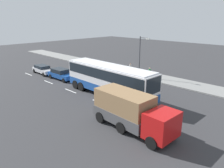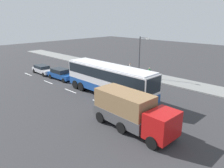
{
  "view_description": "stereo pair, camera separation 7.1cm",
  "coord_description": "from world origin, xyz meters",
  "px_view_note": "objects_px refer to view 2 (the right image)",
  "views": [
    {
      "loc": [
        17.16,
        -17.35,
        8.81
      ],
      "look_at": [
        0.57,
        -0.6,
        1.51
      ],
      "focal_mm": 34.36,
      "sensor_mm": 36.0,
      "label": 1
    },
    {
      "loc": [
        17.11,
        -17.4,
        8.81
      ],
      "look_at": [
        0.57,
        -0.6,
        1.51
      ],
      "focal_mm": 34.36,
      "sensor_mm": 36.0,
      "label": 2
    }
  ],
  "objects_px": {
    "car_silver_hatch": "(43,69)",
    "pedestrian_near_curb": "(130,67)",
    "coach_bus": "(109,77)",
    "street_lamp": "(140,54)",
    "cargo_truck": "(132,110)",
    "pedestrian_at_crossing": "(149,72)",
    "car_blue_saloon": "(61,74)"
  },
  "relations": [
    {
      "from": "car_silver_hatch",
      "to": "pedestrian_near_curb",
      "type": "xyz_separation_m",
      "value": [
        10.12,
        10.19,
        0.31
      ]
    },
    {
      "from": "coach_bus",
      "to": "street_lamp",
      "type": "height_order",
      "value": "street_lamp"
    },
    {
      "from": "car_silver_hatch",
      "to": "cargo_truck",
      "type": "bearing_deg",
      "value": -8.74
    },
    {
      "from": "car_silver_hatch",
      "to": "pedestrian_near_curb",
      "type": "height_order",
      "value": "pedestrian_near_curb"
    },
    {
      "from": "pedestrian_near_curb",
      "to": "pedestrian_at_crossing",
      "type": "distance_m",
      "value": 4.37
    },
    {
      "from": "pedestrian_near_curb",
      "to": "pedestrian_at_crossing",
      "type": "height_order",
      "value": "pedestrian_at_crossing"
    },
    {
      "from": "pedestrian_at_crossing",
      "to": "coach_bus",
      "type": "bearing_deg",
      "value": -70.36
    },
    {
      "from": "car_silver_hatch",
      "to": "street_lamp",
      "type": "height_order",
      "value": "street_lamp"
    },
    {
      "from": "cargo_truck",
      "to": "pedestrian_near_curb",
      "type": "distance_m",
      "value": 18.54
    },
    {
      "from": "car_blue_saloon",
      "to": "car_silver_hatch",
      "type": "distance_m",
      "value": 5.07
    },
    {
      "from": "cargo_truck",
      "to": "car_silver_hatch",
      "type": "relative_size",
      "value": 1.6
    },
    {
      "from": "pedestrian_near_curb",
      "to": "car_silver_hatch",
      "type": "bearing_deg",
      "value": -37.68
    },
    {
      "from": "car_silver_hatch",
      "to": "coach_bus",
      "type": "bearing_deg",
      "value": 2.32
    },
    {
      "from": "street_lamp",
      "to": "pedestrian_near_curb",
      "type": "bearing_deg",
      "value": 157.66
    },
    {
      "from": "car_blue_saloon",
      "to": "pedestrian_near_curb",
      "type": "xyz_separation_m",
      "value": [
        5.06,
        9.94,
        0.22
      ]
    },
    {
      "from": "car_silver_hatch",
      "to": "pedestrian_at_crossing",
      "type": "distance_m",
      "value": 17.27
    },
    {
      "from": "pedestrian_at_crossing",
      "to": "pedestrian_near_curb",
      "type": "bearing_deg",
      "value": -174.54
    },
    {
      "from": "car_blue_saloon",
      "to": "cargo_truck",
      "type": "bearing_deg",
      "value": -16.34
    },
    {
      "from": "coach_bus",
      "to": "cargo_truck",
      "type": "xyz_separation_m",
      "value": [
        6.87,
        -4.2,
        -0.66
      ]
    },
    {
      "from": "cargo_truck",
      "to": "car_silver_hatch",
      "type": "distance_m",
      "value": 22.47
    },
    {
      "from": "car_blue_saloon",
      "to": "street_lamp",
      "type": "xyz_separation_m",
      "value": [
        7.96,
        8.75,
        2.86
      ]
    },
    {
      "from": "street_lamp",
      "to": "pedestrian_at_crossing",
      "type": "bearing_deg",
      "value": 19.04
    },
    {
      "from": "pedestrian_at_crossing",
      "to": "street_lamp",
      "type": "distance_m",
      "value": 3.0
    },
    {
      "from": "car_silver_hatch",
      "to": "street_lamp",
      "type": "xyz_separation_m",
      "value": [
        13.02,
        9.0,
        2.95
      ]
    },
    {
      "from": "car_blue_saloon",
      "to": "pedestrian_near_curb",
      "type": "distance_m",
      "value": 11.16
    },
    {
      "from": "cargo_truck",
      "to": "pedestrian_at_crossing",
      "type": "xyz_separation_m",
      "value": [
        -7.67,
        13.44,
        -0.53
      ]
    },
    {
      "from": "pedestrian_near_curb",
      "to": "street_lamp",
      "type": "distance_m",
      "value": 4.09
    },
    {
      "from": "coach_bus",
      "to": "cargo_truck",
      "type": "height_order",
      "value": "coach_bus"
    },
    {
      "from": "car_silver_hatch",
      "to": "pedestrian_at_crossing",
      "type": "bearing_deg",
      "value": 34.73
    },
    {
      "from": "car_blue_saloon",
      "to": "street_lamp",
      "type": "distance_m",
      "value": 12.17
    },
    {
      "from": "car_blue_saloon",
      "to": "pedestrian_at_crossing",
      "type": "relative_size",
      "value": 2.93
    },
    {
      "from": "car_silver_hatch",
      "to": "car_blue_saloon",
      "type": "bearing_deg",
      "value": 4.21
    }
  ]
}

